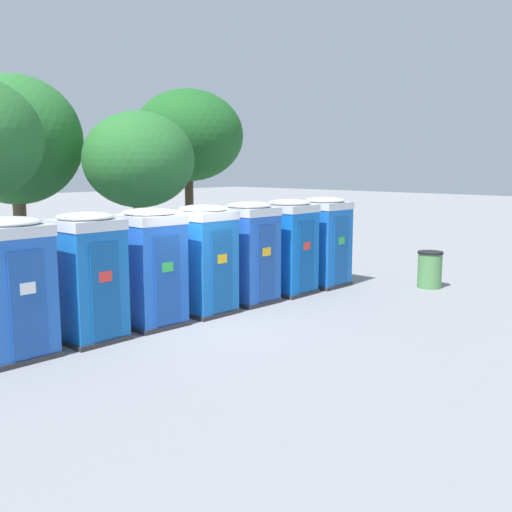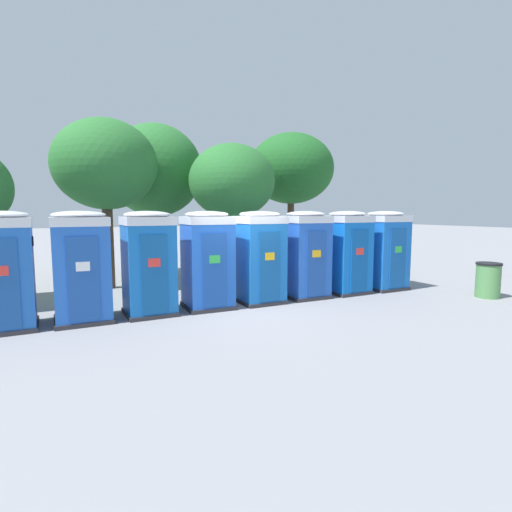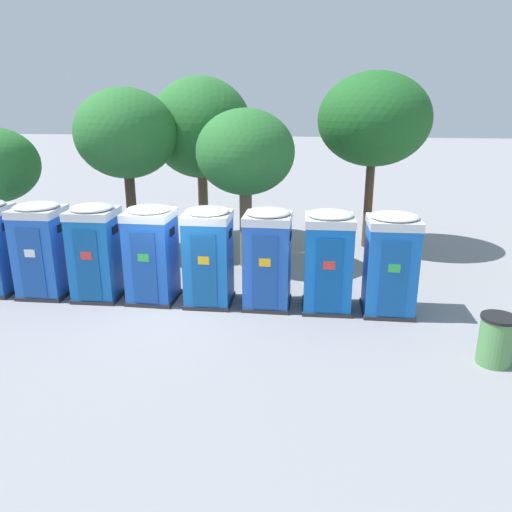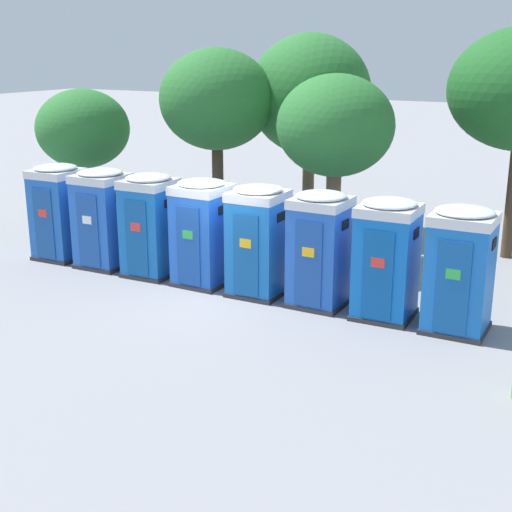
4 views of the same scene
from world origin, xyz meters
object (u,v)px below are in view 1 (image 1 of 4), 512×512
object	(u,v)px
portapotty_6	(289,246)
street_tree_4	(139,161)
portapotty_2	(88,276)
portapotty_5	(249,252)
portapotty_3	(151,267)
portapotty_7	(324,241)
portapotty_4	(205,259)
portapotty_1	(12,288)
trash_can	(430,269)
street_tree_2	(188,136)
street_tree_3	(15,141)

from	to	relation	value
portapotty_6	street_tree_4	size ratio (longest dim) A/B	0.52
portapotty_2	portapotty_5	bearing A→B (deg)	0.50
portapotty_3	portapotty_7	world-z (taller)	same
portapotty_4	portapotty_1	bearing A→B (deg)	-179.95
portapotty_5	trash_can	size ratio (longest dim) A/B	2.46
portapotty_2	street_tree_2	size ratio (longest dim) A/B	0.42
portapotty_6	portapotty_5	bearing A→B (deg)	179.52
portapotty_2	street_tree_2	bearing A→B (deg)	38.19
portapotty_7	street_tree_2	size ratio (longest dim) A/B	0.42
portapotty_5	street_tree_3	world-z (taller)	street_tree_3
portapotty_4	street_tree_2	xyz separation A→B (m)	(4.45, 5.87, 3.14)
portapotty_1	street_tree_4	bearing A→B (deg)	32.33
portapotty_6	portapotty_7	world-z (taller)	same
portapotty_3	portapotty_1	bearing A→B (deg)	-179.69
portapotty_7	trash_can	distance (m)	3.06
portapotty_4	street_tree_3	size ratio (longest dim) A/B	0.43
portapotty_2	portapotty_6	world-z (taller)	same
portapotty_2	street_tree_4	distance (m)	5.23
portapotty_4	street_tree_3	xyz separation A→B (m)	(-1.55, 6.03, 2.81)
portapotty_5	portapotty_7	xyz separation A→B (m)	(3.02, -0.04, -0.00)
portapotty_5	portapotty_4	bearing A→B (deg)	-178.76
portapotty_3	trash_can	bearing A→B (deg)	-16.64
portapotty_5	street_tree_4	distance (m)	3.99
portapotty_7	trash_can	xyz separation A→B (m)	(1.83, -2.33, -0.76)
portapotty_4	portapotty_5	size ratio (longest dim) A/B	1.00
portapotty_1	street_tree_2	world-z (taller)	street_tree_2
portapotty_5	trash_can	world-z (taller)	portapotty_5
portapotty_3	street_tree_2	size ratio (longest dim) A/B	0.42
street_tree_2	trash_can	size ratio (longest dim) A/B	5.82
portapotty_1	portapotty_4	world-z (taller)	same
portapotty_1	portapotty_4	distance (m)	4.52
portapotty_3	portapotty_6	bearing A→B (deg)	0.10
portapotty_1	street_tree_3	world-z (taller)	street_tree_3
portapotty_6	trash_can	size ratio (longest dim) A/B	2.46
street_tree_3	portapotty_5	bearing A→B (deg)	-63.00
portapotty_1	portapotty_6	size ratio (longest dim) A/B	1.00
portapotty_1	street_tree_4	world-z (taller)	street_tree_4
portapotty_3	portapotty_7	xyz separation A→B (m)	(6.03, -0.02, -0.00)
portapotty_2	street_tree_4	xyz separation A→B (m)	(3.50, 3.17, 2.25)
portapotty_4	portapotty_7	bearing A→B (deg)	-0.04
portapotty_6	street_tree_2	world-z (taller)	street_tree_2
street_tree_2	street_tree_3	bearing A→B (deg)	178.44
portapotty_3	street_tree_4	distance (m)	4.36
portapotty_1	street_tree_4	xyz separation A→B (m)	(5.01, 3.17, 2.25)
portapotty_3	street_tree_3	size ratio (longest dim) A/B	0.43
portapotty_2	street_tree_3	xyz separation A→B (m)	(1.47, 6.04, 2.81)
portapotty_4	street_tree_4	xyz separation A→B (m)	(0.48, 3.17, 2.25)
portapotty_6	portapotty_3	bearing A→B (deg)	-179.90
trash_can	street_tree_2	bearing A→B (deg)	103.04
portapotty_5	street_tree_3	distance (m)	7.30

